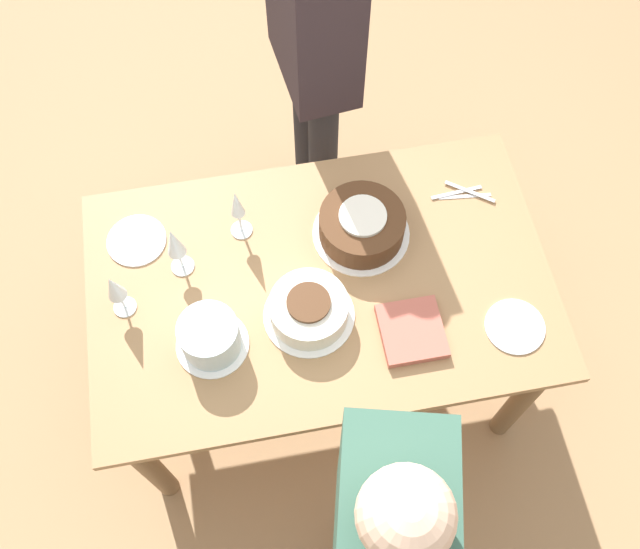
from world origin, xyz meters
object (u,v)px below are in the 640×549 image
object	(u,v)px
wine_glass_far	(114,289)
person_watching	(380,549)
cake_back_decorated	(210,337)
person_cutting	(314,29)
cake_center_white	(309,309)
cake_front_chocolate	(362,225)
wine_glass_near	(174,244)
wine_glass_extra	(237,206)

from	to	relation	value
wine_glass_far	person_watching	distance (m)	1.00
cake_back_decorated	person_cutting	world-z (taller)	person_cutting
cake_center_white	cake_front_chocolate	xyz separation A→B (m)	(-0.21, -0.25, 0.01)
wine_glass_near	wine_glass_far	xyz separation A→B (m)	(0.18, 0.11, -0.02)
wine_glass_extra	person_watching	world-z (taller)	person_watching
person_cutting	wine_glass_far	bearing A→B (deg)	-49.64
wine_glass_near	wine_glass_extra	xyz separation A→B (m)	(-0.19, -0.09, -0.00)
cake_back_decorated	wine_glass_extra	xyz separation A→B (m)	(-0.13, -0.36, 0.08)
cake_back_decorated	wine_glass_extra	distance (m)	0.40
cake_center_white	wine_glass_extra	bearing A→B (deg)	-64.15
cake_center_white	wine_glass_near	distance (m)	0.43
cake_center_white	person_watching	distance (m)	0.70
wine_glass_extra	person_cutting	world-z (taller)	person_cutting
wine_glass_far	wine_glass_extra	size ratio (longest dim) A/B	0.89
wine_glass_extra	wine_glass_far	bearing A→B (deg)	28.15
wine_glass_near	person_watching	xyz separation A→B (m)	(-0.40, 0.91, 0.04)
cake_front_chocolate	wine_glass_far	xyz separation A→B (m)	(0.74, 0.12, 0.08)
cake_front_chocolate	wine_glass_far	size ratio (longest dim) A/B	1.60
cake_front_chocolate	cake_back_decorated	bearing A→B (deg)	29.78
cake_back_decorated	wine_glass_near	size ratio (longest dim) A/B	0.99
wine_glass_extra	person_cutting	xyz separation A→B (m)	(-0.33, -0.56, 0.10)
wine_glass_far	person_watching	world-z (taller)	person_watching
wine_glass_near	wine_glass_far	size ratio (longest dim) A/B	1.13
cake_front_chocolate	wine_glass_far	bearing A→B (deg)	9.28
wine_glass_extra	cake_center_white	bearing A→B (deg)	115.85
wine_glass_far	wine_glass_extra	world-z (taller)	wine_glass_extra
cake_front_chocolate	person_watching	distance (m)	0.95
cake_front_chocolate	person_watching	xyz separation A→B (m)	(0.16, 0.93, 0.13)
person_cutting	wine_glass_near	bearing A→B (deg)	-45.51
person_watching	wine_glass_extra	bearing A→B (deg)	25.84
cake_front_chocolate	wine_glass_extra	distance (m)	0.38
cake_back_decorated	cake_front_chocolate	bearing A→B (deg)	-150.22
cake_back_decorated	wine_glass_far	distance (m)	0.30
cake_back_decorated	cake_center_white	bearing A→B (deg)	-172.21
wine_glass_near	person_cutting	world-z (taller)	person_cutting
cake_front_chocolate	person_cutting	bearing A→B (deg)	-86.88
cake_back_decorated	wine_glass_far	world-z (taller)	wine_glass_far
wine_glass_far	person_watching	bearing A→B (deg)	125.74
cake_center_white	wine_glass_far	world-z (taller)	wine_glass_far
cake_back_decorated	person_watching	world-z (taller)	person_watching
person_cutting	person_watching	distance (m)	1.57
cake_center_white	person_watching	bearing A→B (deg)	94.15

